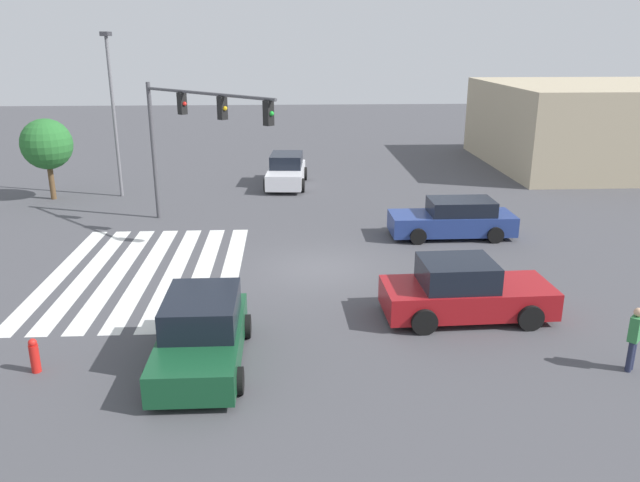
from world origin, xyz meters
TOP-DOWN VIEW (x-y plane):
  - ground_plane at (0.00, 0.00)m, footprint 109.83×109.83m
  - crosswalk_markings at (0.00, -5.88)m, footprint 9.43×6.30m
  - traffic_signal_mast at (-4.79, -4.79)m, footprint 5.47×5.47m
  - car_0 at (-12.79, -1.14)m, footprint 4.78×2.33m
  - car_1 at (-3.40, 5.47)m, footprint 2.04×4.84m
  - car_2 at (4.02, 3.85)m, footprint 2.32×4.76m
  - car_3 at (6.25, -3.18)m, footprint 4.43×2.19m
  - corner_building at (-17.43, 17.81)m, footprint 12.65×12.65m
  - pedestrian at (7.19, 7.00)m, footprint 0.41×0.41m
  - street_light_pole_a at (-10.83, -9.35)m, footprint 0.80×0.36m
  - tree_corner_b at (-10.39, -12.55)m, footprint 2.41×2.41m
  - fire_hydrant at (6.53, -7.06)m, footprint 0.22×0.22m

SIDE VIEW (x-z plane):
  - ground_plane at x=0.00m, z-range 0.00..0.00m
  - crosswalk_markings at x=0.00m, z-range 0.00..0.01m
  - fire_hydrant at x=6.53m, z-range 0.00..0.86m
  - car_1 at x=-3.40m, z-range -0.04..1.47m
  - car_3 at x=6.25m, z-range -0.06..1.58m
  - car_2 at x=4.02m, z-range -0.09..1.61m
  - car_0 at x=-12.79m, z-range -0.06..1.60m
  - pedestrian at x=7.19m, z-range 0.09..1.70m
  - corner_building at x=-17.43m, z-range 0.00..4.93m
  - tree_corner_b at x=-10.39m, z-range 0.73..4.64m
  - traffic_signal_mast at x=-4.79m, z-range 1.47..7.27m
  - street_light_pole_a at x=-10.83m, z-range 0.79..8.59m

